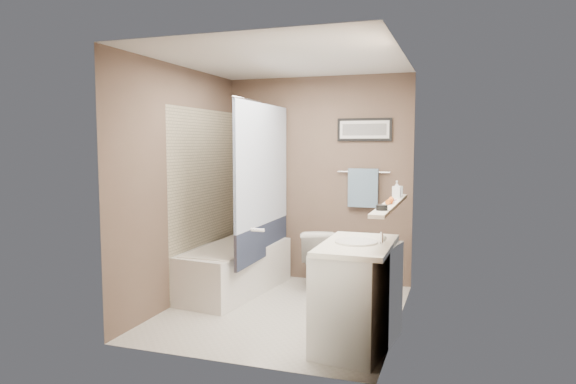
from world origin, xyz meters
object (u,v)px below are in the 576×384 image
(candle_bowl_near, at_px, (382,208))
(hair_brush_front, at_px, (390,201))
(toilet, at_px, (318,259))
(glass_jar, at_px, (399,191))
(hair_brush_back, at_px, (391,200))
(soap_bottle, at_px, (397,189))
(bathtub, at_px, (232,269))
(vanity, at_px, (358,297))

(candle_bowl_near, xyz_separation_m, hair_brush_front, (0.00, 0.46, 0.00))
(candle_bowl_near, bearing_deg, toilet, 121.38)
(glass_jar, bearing_deg, hair_brush_back, -90.00)
(hair_brush_front, bearing_deg, hair_brush_back, 90.00)
(soap_bottle, bearing_deg, hair_brush_back, -90.00)
(toilet, xyz_separation_m, candle_bowl_near, (0.91, -1.50, 0.79))
(glass_jar, bearing_deg, soap_bottle, -90.00)
(bathtub, bearing_deg, glass_jar, 6.66)
(bathtub, relative_size, hair_brush_back, 6.82)
(vanity, relative_size, candle_bowl_near, 10.00)
(candle_bowl_near, distance_m, hair_brush_front, 0.46)
(toilet, distance_m, candle_bowl_near, 1.93)
(hair_brush_back, height_order, glass_jar, glass_jar)
(toilet, bearing_deg, hair_brush_front, 114.34)
(bathtub, xyz_separation_m, soap_bottle, (1.79, -0.18, 0.95))
(glass_jar, xyz_separation_m, soap_bottle, (0.00, -0.16, 0.03))
(candle_bowl_near, distance_m, glass_jar, 1.11)
(vanity, relative_size, glass_jar, 9.00)
(bathtub, distance_m, vanity, 1.93)
(vanity, distance_m, hair_brush_front, 0.86)
(toilet, bearing_deg, candle_bowl_near, 104.34)
(hair_brush_back, bearing_deg, glass_jar, 90.00)
(candle_bowl_near, xyz_separation_m, hair_brush_back, (0.00, 0.53, 0.00))
(soap_bottle, bearing_deg, bathtub, 174.17)
(bathtub, distance_m, soap_bottle, 2.03)
(candle_bowl_near, xyz_separation_m, soap_bottle, (0.00, 0.95, 0.06))
(toilet, distance_m, hair_brush_back, 1.55)
(toilet, height_order, candle_bowl_near, candle_bowl_near)
(hair_brush_back, distance_m, soap_bottle, 0.42)
(toilet, xyz_separation_m, soap_bottle, (0.91, -0.55, 0.85))
(toilet, height_order, vanity, vanity)
(toilet, bearing_deg, bathtub, 6.06)
(hair_brush_front, xyz_separation_m, soap_bottle, (0.00, 0.48, 0.06))
(bathtub, bearing_deg, toilet, 30.44)
(hair_brush_back, xyz_separation_m, glass_jar, (0.00, 0.57, 0.03))
(vanity, distance_m, soap_bottle, 1.21)
(glass_jar, bearing_deg, toilet, 156.76)
(candle_bowl_near, height_order, glass_jar, glass_jar)
(toilet, xyz_separation_m, hair_brush_front, (0.91, -1.04, 0.79))
(hair_brush_back, distance_m, glass_jar, 0.57)
(toilet, xyz_separation_m, hair_brush_back, (0.91, -0.97, 0.79))
(hair_brush_front, bearing_deg, soap_bottle, 90.00)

